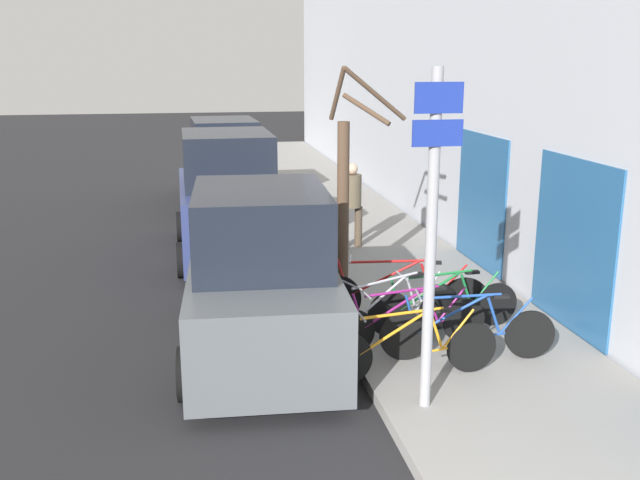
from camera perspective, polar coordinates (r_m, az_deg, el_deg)
The scene contains 15 objects.
ground_plane at distance 14.45m, azimuth -6.12°, elevation -1.33°, with size 80.00×80.00×0.00m, color black.
sidewalk_curb at distance 17.48m, azimuth 1.70°, elevation 1.75°, with size 3.20×32.00×0.15m.
building_facade at distance 17.44m, azimuth 7.59°, elevation 12.07°, with size 0.23×32.00×6.50m.
signpost at distance 7.50m, azimuth 8.91°, elevation 0.56°, with size 0.53×0.14×3.66m.
bicycle_0 at distance 8.64m, azimuth 7.25°, elevation -8.63°, with size 2.21×0.44×0.88m.
bicycle_1 at distance 9.28m, azimuth 11.72°, elevation -7.14°, with size 2.22×0.50×0.88m.
bicycle_2 at distance 9.51m, azimuth 7.17°, elevation -6.51°, with size 2.18×0.44×0.84m.
bicycle_3 at distance 9.69m, azimuth 5.76°, elevation -5.88°, with size 2.16×0.87×0.92m.
bicycle_4 at distance 10.18m, azimuth 9.90°, elevation -5.14°, with size 2.24×0.44×0.87m.
bicycle_5 at distance 10.34m, azimuth 6.48°, elevation -4.46°, with size 2.48×0.73×0.97m.
parked_car_0 at distance 9.49m, azimuth -4.72°, elevation -3.23°, with size 2.26×4.40×2.28m.
parked_car_1 at distance 14.29m, azimuth -7.37°, elevation 3.09°, with size 2.13×4.36×2.50m.
parked_car_2 at distance 19.68m, azimuth -7.65°, elevation 5.98°, with size 2.20×4.66×2.31m.
pedestrian_near at distance 14.32m, azimuth 2.56°, elevation 3.29°, with size 0.45×0.38×1.71m.
street_tree at distance 11.71m, azimuth 2.09°, elevation 4.14°, with size 1.27×1.23×3.62m.
Camera 1 is at (-0.96, -2.68, 3.88)m, focal length 40.00 mm.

